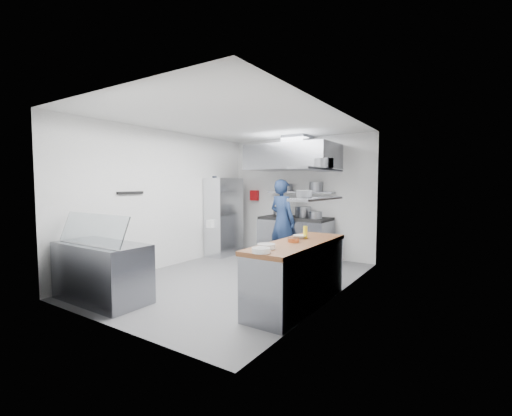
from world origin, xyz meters
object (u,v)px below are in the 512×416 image
Objects in this scene: gas_range at (295,239)px; display_case at (102,272)px; wire_rack at (224,217)px; chef at (282,221)px.

gas_range reaches higher than display_case.
wire_rack is at bearing -160.87° from gas_range.
chef is 3.85m from display_case.
chef is 1.21× the size of display_case.
wire_rack is at bearing 98.53° from display_case.
gas_range is at bearing -92.43° from chef.
chef is 1.51m from wire_rack.
gas_range is 0.86× the size of wire_rack.
wire_rack reaches higher than display_case.
gas_range is at bearing 19.13° from wire_rack.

